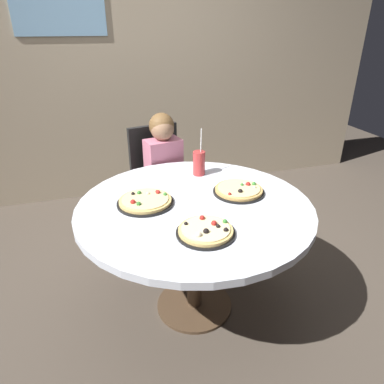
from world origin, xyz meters
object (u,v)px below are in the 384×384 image
at_px(diner_child, 169,193).
at_px(soda_cup, 199,163).
at_px(pizza_veggie, 239,190).
at_px(pizza_pepperoni, 206,231).
at_px(dining_table, 195,217).
at_px(chair_wooden, 159,179).
at_px(pizza_cheese, 145,201).

distance_m(diner_child, soda_cup, 0.49).
distance_m(pizza_veggie, pizza_pepperoni, 0.50).
height_order(dining_table, pizza_pepperoni, pizza_pepperoni).
xyz_separation_m(chair_wooden, pizza_cheese, (-0.24, -0.80, 0.24)).
xyz_separation_m(diner_child, pizza_veggie, (0.28, -0.64, 0.28)).
distance_m(diner_child, pizza_veggie, 0.76).
height_order(dining_table, pizza_veggie, pizza_veggie).
bearing_deg(dining_table, diner_child, 88.81).
relative_size(diner_child, soda_cup, 3.53).
relative_size(dining_table, diner_child, 1.21).
bearing_deg(soda_cup, pizza_veggie, -67.32).
distance_m(dining_table, chair_wooden, 0.89).
relative_size(chair_wooden, soda_cup, 3.10).
distance_m(diner_child, pizza_cheese, 0.73).
height_order(diner_child, soda_cup, diner_child).
bearing_deg(soda_cup, diner_child, 114.26).
bearing_deg(pizza_pepperoni, pizza_veggie, 47.35).
height_order(chair_wooden, pizza_veggie, chair_wooden).
distance_m(dining_table, diner_child, 0.72).
height_order(chair_wooden, pizza_pepperoni, chair_wooden).
relative_size(diner_child, pizza_cheese, 3.42).
height_order(dining_table, soda_cup, soda_cup).
distance_m(chair_wooden, diner_child, 0.19).
distance_m(dining_table, pizza_pepperoni, 0.33).
bearing_deg(pizza_veggie, dining_table, -169.14).
distance_m(pizza_veggie, pizza_cheese, 0.56).
bearing_deg(pizza_cheese, dining_table, -17.49).
relative_size(pizza_veggie, pizza_pepperoni, 1.07).
bearing_deg(pizza_veggie, pizza_pepperoni, -132.65).
bearing_deg(dining_table, pizza_cheese, 162.51).
distance_m(dining_table, pizza_veggie, 0.32).
relative_size(chair_wooden, pizza_cheese, 3.00).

